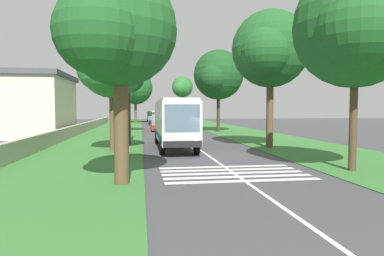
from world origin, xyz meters
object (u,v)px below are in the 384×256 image
(trailing_car_2, at_px, (154,121))
(roadside_tree_left_3, at_px, (135,88))
(trailing_car_3, at_px, (152,120))
(roadside_tree_right_1, at_px, (182,88))
(coach_bus, at_px, (174,120))
(roadside_tree_left_1, at_px, (110,67))
(trailing_car_0, at_px, (157,126))
(roadside_tree_right_0, at_px, (352,29))
(roadside_tree_right_3, at_px, (269,51))
(roadside_tree_left_0, at_px, (116,33))
(roadside_tree_right_2, at_px, (217,76))
(trailing_minibus_0, at_px, (151,115))
(roadside_tree_left_2, at_px, (126,77))
(utility_pole, at_px, (129,91))
(roadside_building, at_px, (26,105))
(trailing_car_1, at_px, (157,123))

(trailing_car_2, relative_size, roadside_tree_left_3, 0.39)
(trailing_car_3, distance_m, roadside_tree_right_1, 15.22)
(coach_bus, bearing_deg, roadside_tree_left_1, 110.30)
(roadside_tree_left_3, bearing_deg, trailing_car_0, -172.70)
(roadside_tree_right_0, bearing_deg, roadside_tree_left_1, 52.03)
(coach_bus, distance_m, roadside_tree_right_1, 58.20)
(coach_bus, height_order, roadside_tree_right_3, roadside_tree_right_3)
(roadside_tree_left_0, bearing_deg, roadside_tree_right_2, -19.60)
(coach_bus, height_order, trailing_car_2, coach_bus)
(trailing_minibus_0, bearing_deg, roadside_tree_left_2, 173.47)
(roadside_tree_left_3, bearing_deg, trailing_car_2, -158.50)
(roadside_tree_left_2, bearing_deg, roadside_tree_left_1, 179.13)
(roadside_tree_left_3, relative_size, utility_pole, 1.28)
(roadside_tree_left_0, xyz_separation_m, roadside_tree_right_0, (1.42, -10.95, 0.84))
(trailing_car_3, bearing_deg, roadside_tree_left_3, 70.90)
(trailing_minibus_0, height_order, roadside_tree_left_2, roadside_tree_left_2)
(roadside_tree_right_1, xyz_separation_m, roadside_tree_right_2, (-39.69, 0.04, -0.80))
(trailing_minibus_0, distance_m, roadside_tree_left_3, 10.77)
(trailing_minibus_0, relative_size, roadside_tree_right_1, 0.56)
(roadside_tree_left_2, bearing_deg, roadside_tree_right_2, -93.22)
(trailing_car_0, relative_size, roadside_tree_right_3, 0.41)
(trailing_car_2, relative_size, roadside_tree_right_2, 0.40)
(coach_bus, height_order, utility_pole, utility_pole)
(roadside_tree_left_0, height_order, roadside_tree_left_2, roadside_tree_left_2)
(roadside_tree_right_3, bearing_deg, trailing_car_3, 8.78)
(trailing_minibus_0, relative_size, roadside_tree_right_0, 0.61)
(trailing_car_2, distance_m, roadside_tree_right_0, 50.67)
(roadside_tree_left_1, bearing_deg, trailing_car_0, -11.01)
(roadside_tree_left_3, bearing_deg, trailing_minibus_0, -24.20)
(coach_bus, relative_size, roadside_building, 0.94)
(trailing_car_3, xyz_separation_m, trailing_minibus_0, (9.57, -0.08, 0.88))
(roadside_tree_left_0, distance_m, roadside_tree_left_3, 60.35)
(trailing_minibus_0, bearing_deg, roadside_tree_right_1, -79.35)
(roadside_tree_right_0, bearing_deg, roadside_tree_left_0, 97.41)
(roadside_tree_left_3, bearing_deg, roadside_tree_right_1, -48.98)
(trailing_car_0, bearing_deg, roadside_tree_left_0, 174.57)
(roadside_tree_left_0, height_order, roadside_tree_right_1, roadside_tree_right_1)
(roadside_tree_left_2, bearing_deg, utility_pole, -176.86)
(roadside_tree_right_1, bearing_deg, trailing_car_1, 165.35)
(trailing_car_2, height_order, roadside_building, roadside_building)
(roadside_tree_left_3, distance_m, roadside_tree_right_1, 14.81)
(trailing_car_1, height_order, roadside_tree_left_1, roadside_tree_left_1)
(roadside_tree_left_2, xyz_separation_m, roadside_tree_right_0, (-29.59, -11.84, -0.26))
(roadside_tree_right_2, xyz_separation_m, roadside_tree_right_3, (-18.69, 0.14, 0.18))
(roadside_tree_left_3, distance_m, roadside_building, 35.99)
(roadside_tree_left_3, bearing_deg, trailing_car_1, -168.47)
(utility_pole, bearing_deg, roadside_tree_right_1, -11.27)
(utility_pole, bearing_deg, trailing_car_1, -7.55)
(trailing_car_2, relative_size, roadside_tree_right_1, 0.40)
(roadside_tree_left_2, distance_m, roadside_tree_right_1, 40.77)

